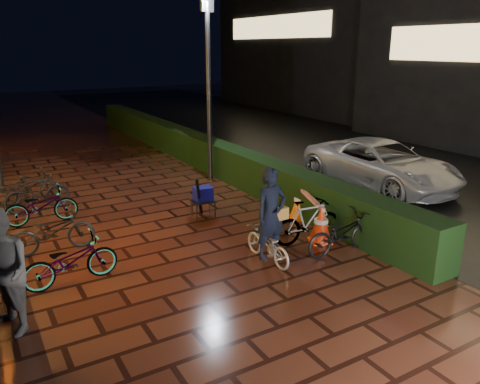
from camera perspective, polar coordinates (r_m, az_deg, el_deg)
ground at (r=8.27m, az=-2.02°, el=-10.65°), size 80.00×80.00×0.00m
asphalt_road at (r=17.36m, az=16.46°, el=3.70°), size 11.00×60.00×0.01m
hedge at (r=16.30m, az=-5.39°, el=5.27°), size 0.70×20.00×1.00m
bystander_person at (r=7.24m, az=-27.09°, el=-8.79°), size 0.97×1.09×1.85m
van at (r=14.03m, az=16.79°, el=3.32°), size 2.34×4.80×1.32m
lamp_post_hedge at (r=13.74m, az=-3.85°, el=12.86°), size 0.48×0.26×5.13m
cyclist at (r=8.64m, az=3.59°, el=-4.43°), size 0.67×1.30×1.84m
traffic_barrier at (r=10.41m, az=8.51°, el=-2.52°), size 1.03×1.87×0.77m
cart_assembly at (r=11.00m, az=-4.56°, el=-0.40°), size 0.64×0.58×1.06m
parked_bikes_storefront at (r=11.05m, az=-22.79°, el=-2.30°), size 1.72×5.69×0.93m
parked_bikes_hedge at (r=9.46m, az=10.40°, el=-4.30°), size 1.83×1.33×0.93m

